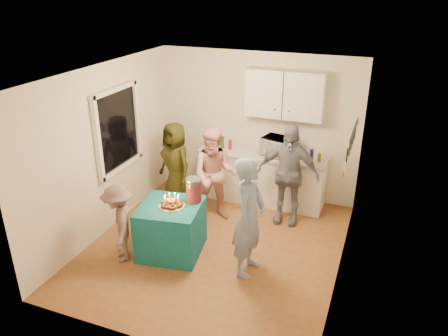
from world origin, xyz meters
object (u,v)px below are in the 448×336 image
(party_table, at_px, (171,229))
(child_near_left, at_px, (119,223))
(counter, at_px, (262,178))
(microwave, at_px, (279,147))
(punch_jar, at_px, (194,191))
(woman_back_right, at_px, (288,174))
(woman_back_center, at_px, (215,175))
(woman_back_left, at_px, (176,164))
(man_birthday, at_px, (249,217))

(party_table, relative_size, child_near_left, 0.74)
(counter, relative_size, microwave, 3.84)
(punch_jar, height_order, woman_back_right, woman_back_right)
(microwave, relative_size, child_near_left, 0.50)
(counter, xyz_separation_m, woman_back_right, (0.58, -0.56, 0.42))
(woman_back_center, xyz_separation_m, child_near_left, (-0.81, -1.56, -0.21))
(woman_back_center, bearing_deg, microwave, 30.40)
(microwave, xyz_separation_m, woman_back_left, (-1.68, -0.61, -0.33))
(counter, distance_m, microwave, 0.70)
(woman_back_right, bearing_deg, microwave, 115.35)
(counter, xyz_separation_m, woman_back_center, (-0.53, -0.90, 0.36))
(party_table, distance_m, woman_back_right, 2.05)
(counter, relative_size, punch_jar, 6.47)
(counter, distance_m, child_near_left, 2.80)
(woman_back_right, bearing_deg, counter, 133.74)
(microwave, distance_m, woman_back_center, 1.25)
(party_table, height_order, woman_back_center, woman_back_center)
(party_table, bearing_deg, microwave, 62.88)
(woman_back_center, relative_size, woman_back_right, 0.94)
(microwave, height_order, punch_jar, microwave)
(punch_jar, bearing_deg, woman_back_left, 127.38)
(man_birthday, distance_m, woman_back_right, 1.52)
(counter, distance_m, woman_back_right, 0.91)
(counter, bearing_deg, woman_back_right, -43.87)
(woman_back_center, distance_m, child_near_left, 1.77)
(punch_jar, distance_m, man_birthday, 0.97)
(microwave, distance_m, man_birthday, 2.09)
(woman_back_center, distance_m, woman_back_right, 1.16)
(woman_back_center, bearing_deg, man_birthday, -68.05)
(punch_jar, height_order, woman_back_center, woman_back_center)
(woman_back_center, bearing_deg, woman_back_left, 144.14)
(punch_jar, relative_size, woman_back_center, 0.21)
(child_near_left, bearing_deg, woman_back_center, 117.65)
(woman_back_left, bearing_deg, punch_jar, -25.82)
(counter, height_order, man_birthday, man_birthday)
(counter, xyz_separation_m, man_birthday, (0.43, -2.07, 0.41))
(punch_jar, xyz_separation_m, child_near_left, (-0.85, -0.67, -0.35))
(counter, bearing_deg, punch_jar, -105.40)
(microwave, relative_size, party_table, 0.67)
(punch_jar, relative_size, man_birthday, 0.20)
(microwave, relative_size, woman_back_center, 0.36)
(party_table, relative_size, punch_jar, 2.50)
(microwave, distance_m, punch_jar, 1.96)
(microwave, height_order, woman_back_right, woman_back_right)
(party_table, xyz_separation_m, man_birthday, (1.19, -0.04, 0.46))
(counter, height_order, woman_back_right, woman_back_right)
(counter, bearing_deg, man_birthday, -78.22)
(punch_jar, relative_size, child_near_left, 0.29)
(party_table, bearing_deg, counter, 69.67)
(counter, distance_m, man_birthday, 2.16)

